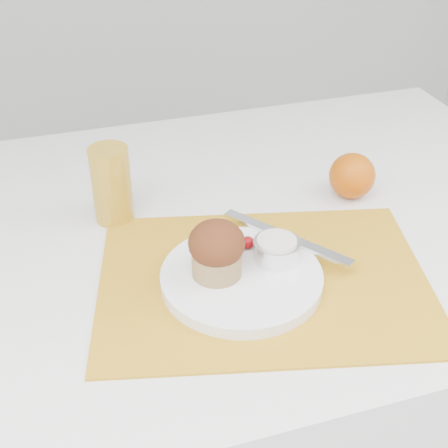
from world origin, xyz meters
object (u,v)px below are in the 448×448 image
object	(u,v)px
juice_glass	(112,185)
muffin	(217,249)
orange	(352,176)
table	(224,383)
plate	(241,278)

from	to	relation	value
juice_glass	muffin	bearing A→B (deg)	-63.08
orange	muffin	size ratio (longest dim) A/B	0.95
table	plate	xyz separation A→B (m)	(-0.02, -0.16, 0.39)
table	juice_glass	size ratio (longest dim) A/B	9.73
juice_glass	table	bearing A→B (deg)	-20.43
plate	juice_glass	distance (m)	0.26
orange	juice_glass	size ratio (longest dim) A/B	0.62
table	plate	world-z (taller)	plate
plate	orange	world-z (taller)	orange
plate	table	bearing A→B (deg)	81.12
juice_glass	orange	bearing A→B (deg)	-7.20
plate	juice_glass	bearing A→B (deg)	122.30
juice_glass	muffin	size ratio (longest dim) A/B	1.54
table	orange	world-z (taller)	orange
table	muffin	distance (m)	0.46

